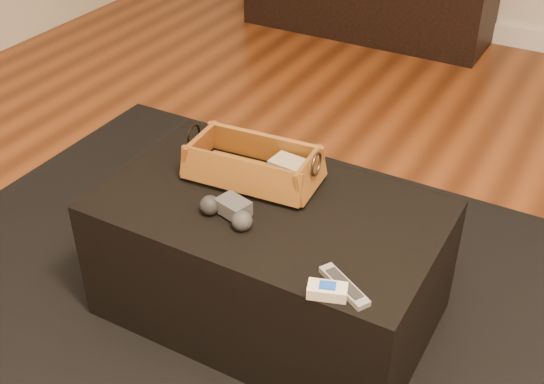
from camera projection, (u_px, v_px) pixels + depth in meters
The scene contains 10 objects.
floor at pixel (274, 332), 2.15m from camera, with size 5.00×5.50×0.01m, color brown.
baseboard at pixel (496, 33), 4.08m from camera, with size 5.00×0.04×0.12m, color white.
area_rug at pixel (262, 320), 2.18m from camera, with size 2.60×2.00×0.01m, color black.
ottoman at pixel (270, 259), 2.10m from camera, with size 1.00×0.60×0.42m, color black.
tv_remote at pixel (245, 173), 2.07m from camera, with size 0.21×0.05×0.02m, color black.
cloth_bundle at pixel (290, 170), 2.05m from camera, with size 0.11×0.08×0.06m, color tan.
wicker_basket at pixel (253, 166), 2.06m from camera, with size 0.42×0.25×0.14m.
game_controller at pixel (229, 211), 1.90m from camera, with size 0.18×0.12×0.06m.
silver_remote at pixel (344, 286), 1.67m from camera, with size 0.16×0.12×0.02m.
cream_gadget at pixel (327, 291), 1.65m from camera, with size 0.11×0.08×0.04m.
Camera 1 is at (0.74, -1.34, 1.58)m, focal length 45.00 mm.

